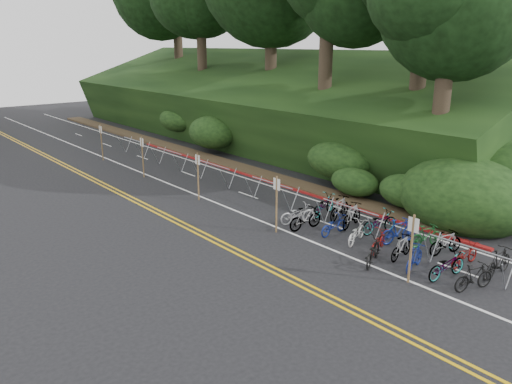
{
  "coord_description": "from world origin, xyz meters",
  "views": [
    {
      "loc": [
        -12.99,
        -9.9,
        7.83
      ],
      "look_at": [
        1.02,
        6.86,
        1.3
      ],
      "focal_mm": 35.0,
      "sensor_mm": 36.0,
      "label": 1
    }
  ],
  "objects": [
    {
      "name": "bike_valet",
      "position": [
        3.03,
        1.37,
        0.48
      ],
      "size": [
        3.13,
        10.19,
        1.1
      ],
      "color": "black",
      "rests_on": "ground"
    },
    {
      "name": "signposts_rest",
      "position": [
        0.6,
        14.0,
        1.43
      ],
      "size": [
        0.08,
        18.4,
        2.5
      ],
      "color": "brown",
      "rests_on": "ground"
    },
    {
      "name": "bike_front",
      "position": [
        1.18,
        0.34,
        0.49
      ],
      "size": [
        1.35,
        1.95,
        0.97
      ],
      "primitive_type": "imported",
      "rotation": [
        0.0,
        0.0,
        2.0
      ],
      "color": "black",
      "rests_on": "ground"
    },
    {
      "name": "embankment",
      "position": [
        12.96,
        19.04,
        2.57
      ],
      "size": [
        14.3,
        48.14,
        9.11
      ],
      "color": "black",
      "rests_on": "ground"
    },
    {
      "name": "ground",
      "position": [
        0.0,
        0.0,
        0.0
      ],
      "size": [
        120.0,
        120.0,
        0.0
      ],
      "primitive_type": "plane",
      "color": "black",
      "rests_on": "ground"
    },
    {
      "name": "signpost_near",
      "position": [
        0.9,
        -1.39,
        1.39
      ],
      "size": [
        0.08,
        0.4,
        2.43
      ],
      "color": "brown",
      "rests_on": "ground"
    },
    {
      "name": "bike_rack_front",
      "position": [
        2.88,
        -2.39,
        0.82
      ],
      "size": [
        1.12,
        2.98,
        1.12
      ],
      "color": "gray",
      "rests_on": "ground"
    },
    {
      "name": "road_markings",
      "position": [
        0.63,
        10.1,
        0.0
      ],
      "size": [
        7.47,
        80.0,
        0.01
      ],
      "color": "gold",
      "rests_on": "ground"
    },
    {
      "name": "red_curb",
      "position": [
        5.7,
        12.0,
        0.05
      ],
      "size": [
        0.25,
        28.0,
        0.1
      ],
      "primitive_type": "cube",
      "color": "maroon",
      "rests_on": "ground"
    },
    {
      "name": "bike_racks_rest",
      "position": [
        3.0,
        13.0,
        0.85
      ],
      "size": [
        1.14,
        23.0,
        1.17
      ],
      "color": "gray",
      "rests_on": "ground"
    }
  ]
}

